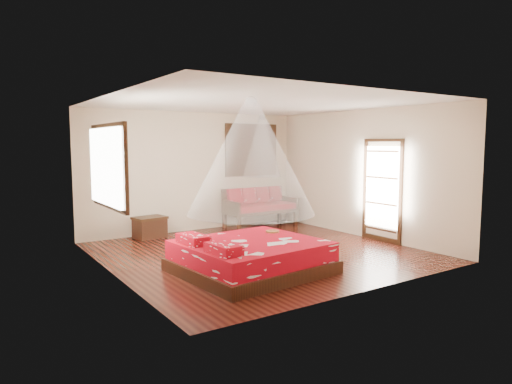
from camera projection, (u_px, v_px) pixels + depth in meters
room at (259, 179)px, 8.53m from camera, size 5.54×5.54×2.84m
bed at (250, 257)px, 7.30m from camera, size 2.34×2.15×0.65m
daybed at (259, 205)px, 11.48m from camera, size 1.81×0.80×0.95m
storage_chest at (150, 227)px, 10.00m from camera, size 0.74×0.59×0.47m
shutter_panel at (251, 150)px, 11.61m from camera, size 1.52×0.06×1.32m
window_left at (110, 166)px, 7.18m from camera, size 0.10×1.74×1.34m
glazed_door at (382, 191)px, 9.57m from camera, size 0.08×1.02×2.16m
wine_tray at (273, 229)px, 8.03m from camera, size 0.24×0.24×0.19m
mosquito_net_main at (251, 157)px, 7.15m from camera, size 2.03×2.03×1.80m
mosquito_net_daybed at (262, 146)px, 11.22m from camera, size 0.96×0.96×1.50m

